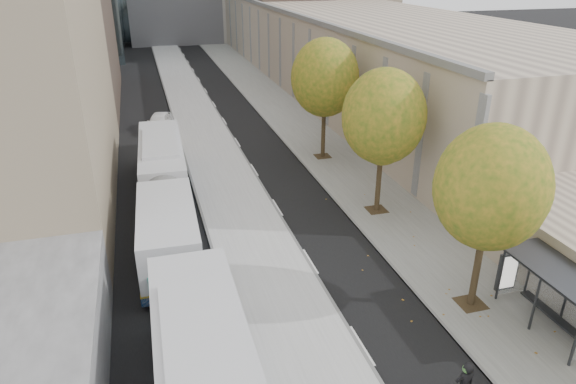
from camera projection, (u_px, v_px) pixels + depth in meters
name	position (u px, v px, depth m)	size (l,w,h in m)	color
bus_platform	(210.00, 148.00, 38.34)	(4.25, 150.00, 0.15)	#B6B6B6
sidewalk	(312.00, 139.00, 40.38)	(4.75, 150.00, 0.08)	gray
building_tan	(324.00, 35.00, 67.01)	(18.00, 92.00, 8.00)	gray
bus_shelter	(561.00, 279.00, 18.84)	(1.90, 4.40, 2.53)	#383A3F
tree_c	(491.00, 188.00, 18.84)	(4.20, 4.20, 7.28)	#2F2615
tree_d	(384.00, 117.00, 26.63)	(4.40, 4.40, 7.60)	#2F2615
tree_e	(325.00, 78.00, 34.42)	(4.60, 4.60, 7.92)	#2F2615
bus_far	(164.00, 189.00, 27.78)	(3.11, 17.54, 2.91)	silver
distant_car	(159.00, 122.00, 42.39)	(1.66, 4.12, 1.40)	white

